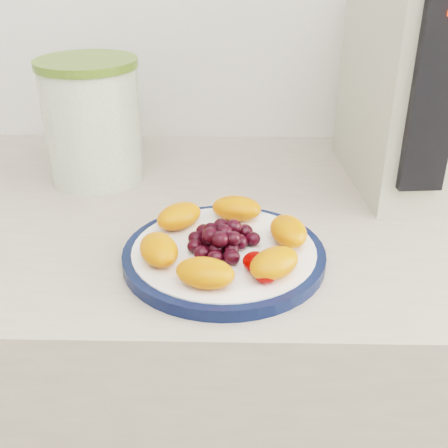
{
  "coord_description": "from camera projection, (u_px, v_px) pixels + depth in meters",
  "views": [
    {
      "loc": [
        -0.07,
        0.48,
        1.25
      ],
      "look_at": [
        -0.09,
        1.05,
        0.95
      ],
      "focal_mm": 45.0,
      "sensor_mm": 36.0,
      "label": 1
    }
  ],
  "objects": [
    {
      "name": "plate_rim",
      "position": [
        224.0,
        255.0,
        0.67
      ],
      "size": [
        0.24,
        0.24,
        0.01
      ],
      "primitive_type": "cylinder",
      "color": "#0B1637",
      "rests_on": "counter"
    },
    {
      "name": "appliance_body",
      "position": [
        429.0,
        72.0,
        0.81
      ],
      "size": [
        0.21,
        0.28,
        0.34
      ],
      "primitive_type": "cube",
      "rotation": [
        0.0,
        0.0,
        0.08
      ],
      "color": "#AFAB99",
      "rests_on": "counter"
    },
    {
      "name": "plate_face",
      "position": [
        224.0,
        255.0,
        0.67
      ],
      "size": [
        0.22,
        0.22,
        0.02
      ],
      "primitive_type": "cylinder",
      "color": "white",
      "rests_on": "counter"
    },
    {
      "name": "appliance_panel",
      "position": [
        434.0,
        95.0,
        0.69
      ],
      "size": [
        0.06,
        0.02,
        0.25
      ],
      "primitive_type": "cube",
      "rotation": [
        0.0,
        0.0,
        0.08
      ],
      "color": "black",
      "rests_on": "appliance_body"
    },
    {
      "name": "counter",
      "position": [
        273.0,
        429.0,
        1.02
      ],
      "size": [
        3.5,
        0.6,
        0.9
      ],
      "primitive_type": "cube",
      "color": "#AFA192",
      "rests_on": "floor"
    },
    {
      "name": "canister_lid",
      "position": [
        86.0,
        63.0,
        0.81
      ],
      "size": [
        0.19,
        0.19,
        0.01
      ],
      "primitive_type": "cylinder",
      "rotation": [
        0.0,
        0.0,
        -0.28
      ],
      "color": "#526C29",
      "rests_on": "canister"
    },
    {
      "name": "canister",
      "position": [
        93.0,
        125.0,
        0.86
      ],
      "size": [
        0.18,
        0.18,
        0.17
      ],
      "primitive_type": "cylinder",
      "rotation": [
        0.0,
        0.0,
        -0.28
      ],
      "color": "#3A5D10",
      "rests_on": "counter"
    },
    {
      "name": "cabinet_face",
      "position": [
        272.0,
        440.0,
        1.03
      ],
      "size": [
        3.48,
        0.58,
        0.84
      ],
      "primitive_type": "cube",
      "color": "#957B58",
      "rests_on": "floor"
    },
    {
      "name": "fruit_plate",
      "position": [
        226.0,
        240.0,
        0.65
      ],
      "size": [
        0.21,
        0.21,
        0.03
      ],
      "color": "#E65411",
      "rests_on": "plate_face"
    }
  ]
}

